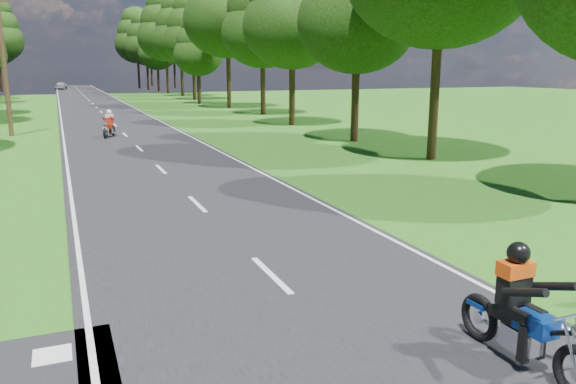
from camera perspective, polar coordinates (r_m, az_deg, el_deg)
name	(u,v)px	position (r m, az deg, el deg)	size (l,w,h in m)	color
ground	(316,319)	(8.95, 2.87, -12.76)	(160.00, 160.00, 0.00)	#326016
main_road	(96,107)	(57.55, -18.88, 8.13)	(7.00, 140.00, 0.02)	black
road_markings	(96,109)	(55.67, -18.90, 8.01)	(7.40, 140.00, 0.01)	silver
treeline	(98,26)	(67.70, -18.72, 15.71)	(40.00, 115.35, 14.78)	black
telegraph_pole	(4,62)	(35.41, -26.90, 11.67)	(1.20, 0.26, 8.00)	#382616
rider_near_blue	(527,308)	(7.88, 23.10, -10.79)	(0.66, 1.97, 1.64)	navy
rider_far_red	(109,123)	(32.72, -17.75, 6.65)	(0.60, 1.81, 1.51)	#A2260C
distant_car	(61,85)	(105.83, -22.06, 10.00)	(1.58, 3.93, 1.34)	#B2B5B9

